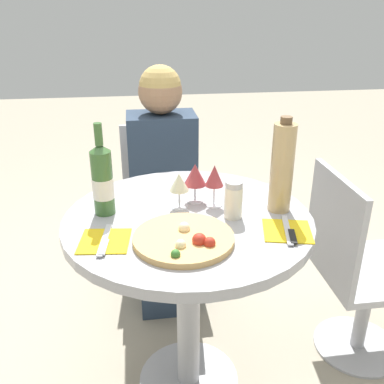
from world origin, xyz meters
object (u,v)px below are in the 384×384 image
Objects in this scene: chair_behind_diner at (163,209)px; seated_diner at (164,195)px; wine_bottle at (102,180)px; pizza_large at (184,239)px; dining_table at (188,255)px; tall_carafe at (282,168)px; chair_empty_side at (356,273)px.

seated_diner reaches higher than chair_behind_diner.
chair_behind_diner is 2.66× the size of wine_bottle.
pizza_large is 0.36m from wine_bottle.
chair_behind_diner reaches higher than dining_table.
wine_bottle is at bearing 174.62° from tall_carafe.
chair_behind_diner is at bearing 90.16° from pizza_large.
seated_diner is at bearing 93.03° from dining_table.
pizza_large is (-0.03, -0.17, 0.17)m from dining_table.
seated_diner reaches higher than tall_carafe.
wine_bottle is (-0.25, 0.23, 0.11)m from pizza_large.
seated_diner reaches higher than pizza_large.
wine_bottle is at bearing 67.96° from seated_diner.
wine_bottle is at bearing 136.64° from pizza_large.
tall_carafe reaches higher than wine_bottle.
dining_table is at bearing -82.81° from chair_empty_side.
tall_carafe reaches higher than dining_table.
seated_diner reaches higher than wine_bottle.
tall_carafe is at bearing -77.83° from chair_empty_side.
dining_table is 2.68× the size of wine_bottle.
dining_table is 0.83m from chair_behind_diner.
seated_diner is 0.84m from tall_carafe.
dining_table is at bearing 93.03° from seated_diner.
chair_behind_diner is 1.00× the size of chair_empty_side.
chair_behind_diner is at bearing 71.79° from wine_bottle.
chair_behind_diner is 2.55× the size of tall_carafe.
seated_diner is at bearing -127.45° from chair_empty_side.
dining_table is at bearing 92.50° from chair_behind_diner.
chair_behind_diner is at bearing 113.99° from tall_carafe.
chair_behind_diner is 0.20m from seated_diner.
pizza_large is (0.00, -0.84, 0.23)m from seated_diner.
wine_bottle is at bearing 71.79° from chair_behind_diner.
seated_diner reaches higher than dining_table.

